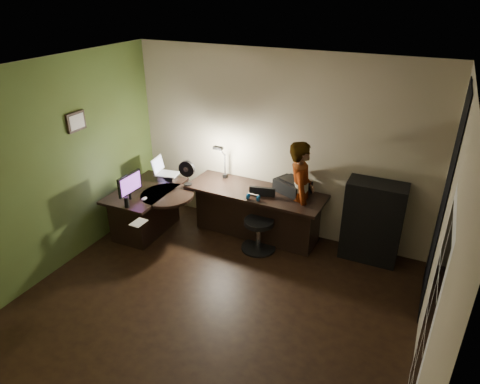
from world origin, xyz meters
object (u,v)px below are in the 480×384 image
at_px(desk_left, 148,211).
at_px(monitor, 129,191).
at_px(desk_right, 255,213).
at_px(cabinet, 372,222).
at_px(person, 300,195).
at_px(office_chair, 259,222).

xyz_separation_m(desk_left, monitor, (-0.00, -0.35, 0.49)).
height_order(desk_right, cabinet, cabinet).
bearing_deg(person, cabinet, -104.30).
xyz_separation_m(desk_left, desk_right, (1.53, 0.58, 0.02)).
bearing_deg(desk_left, person, 15.40).
distance_m(desk_left, monitor, 0.60).
relative_size(desk_left, desk_right, 0.61).
distance_m(desk_left, person, 2.31).
xyz_separation_m(desk_left, office_chair, (1.72, 0.27, 0.09)).
relative_size(monitor, person, 0.28).
bearing_deg(office_chair, desk_right, 109.45).
height_order(monitor, person, person).
distance_m(monitor, office_chair, 1.87).
relative_size(monitor, office_chair, 0.50).
bearing_deg(cabinet, desk_right, -174.96).
relative_size(desk_left, person, 0.78).
height_order(monitor, office_chair, monitor).
height_order(desk_right, person, person).
bearing_deg(monitor, office_chair, 21.71).
relative_size(desk_right, person, 1.28).
distance_m(desk_left, office_chair, 1.74).
bearing_deg(desk_left, office_chair, 7.93).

